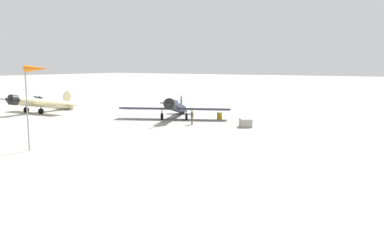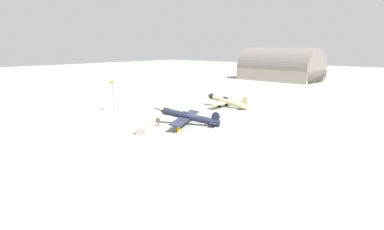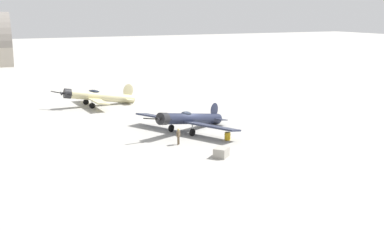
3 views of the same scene
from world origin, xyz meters
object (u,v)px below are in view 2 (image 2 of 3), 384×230
at_px(airplane_mid_apron, 227,101).
at_px(equipment_crate, 140,131).
at_px(windsock_mast, 111,84).
at_px(ground_crew_mechanic, 158,121).
at_px(fuel_drum, 178,129).
at_px(airplane_foreground, 189,117).

xyz_separation_m(airplane_mid_apron, equipment_crate, (-29.39, -3.70, -0.92)).
bearing_deg(airplane_mid_apron, windsock_mast, 51.47).
bearing_deg(ground_crew_mechanic, fuel_drum, 42.39).
bearing_deg(ground_crew_mechanic, airplane_foreground, 101.82).
xyz_separation_m(equipment_crate, windsock_mast, (8.63, 19.12, 5.56)).
bearing_deg(ground_crew_mechanic, airplane_mid_apron, 142.76).
xyz_separation_m(airplane_mid_apron, windsock_mast, (-20.77, 15.43, 4.64)).
xyz_separation_m(airplane_foreground, windsock_mast, (-1.52, 20.63, 4.57)).
bearing_deg(ground_crew_mechanic, equipment_crate, -24.11).
bearing_deg(fuel_drum, airplane_mid_apron, 16.68).
relative_size(airplane_mid_apron, ground_crew_mechanic, 7.11).
distance_m(airplane_mid_apron, windsock_mast, 26.28).
relative_size(airplane_foreground, equipment_crate, 7.17).
bearing_deg(equipment_crate, airplane_foreground, -8.46).
distance_m(ground_crew_mechanic, equipment_crate, 5.96).
height_order(airplane_foreground, equipment_crate, airplane_foreground).
bearing_deg(equipment_crate, windsock_mast, 65.72).
xyz_separation_m(ground_crew_mechanic, windsock_mast, (2.98, 17.32, 4.99)).
bearing_deg(windsock_mast, equipment_crate, -114.28).
bearing_deg(windsock_mast, airplane_mid_apron, -36.60).
distance_m(ground_crew_mechanic, fuel_drum, 5.45).
bearing_deg(airplane_foreground, fuel_drum, 86.45).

